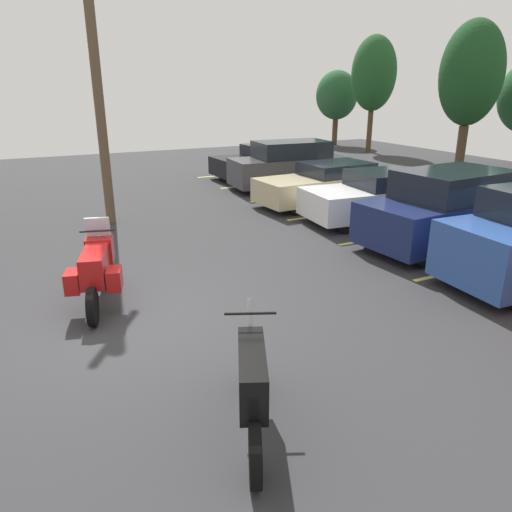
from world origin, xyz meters
name	(u,v)px	position (x,y,z in m)	size (l,w,h in m)	color
ground	(131,321)	(0.00, 0.00, -0.05)	(44.00, 44.00, 0.10)	#2D2D30
motorcycle_touring	(97,267)	(-0.90, -0.34, 0.69)	(2.18, 1.08, 1.46)	black
motorcycle_second	(252,384)	(3.44, 0.66, 0.61)	(2.04, 1.01, 1.28)	black
parking_stripes	(410,233)	(-1.76, 7.90, 0.00)	(20.99, 4.66, 0.01)	#EAE066
car_black	(265,162)	(-10.95, 8.19, 0.67)	(2.09, 4.44, 1.39)	black
car_charcoal	(289,165)	(-8.44, 7.96, 0.89)	(2.07, 4.54, 1.79)	#38383D
car_champagne	(328,184)	(-5.64, 7.83, 0.67)	(2.02, 4.85, 1.36)	#C1B289
car_white	(378,197)	(-3.21, 7.92, 0.70)	(2.19, 4.39, 1.44)	white
car_navy	(446,210)	(-0.60, 7.83, 0.92)	(2.24, 4.38, 1.86)	navy
utility_pole	(94,50)	(-6.41, 0.86, 4.64)	(1.59, 1.06, 8.96)	brown
tree_center_left	(374,74)	(-15.77, 17.62, 4.39)	(2.54, 2.54, 6.48)	#4C3823
tree_rear	(471,74)	(-8.40, 16.98, 4.23)	(2.71, 2.71, 6.48)	#4C3823
tree_far_left	(337,95)	(-19.64, 17.87, 3.16)	(2.67, 2.67, 4.71)	#4C3823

